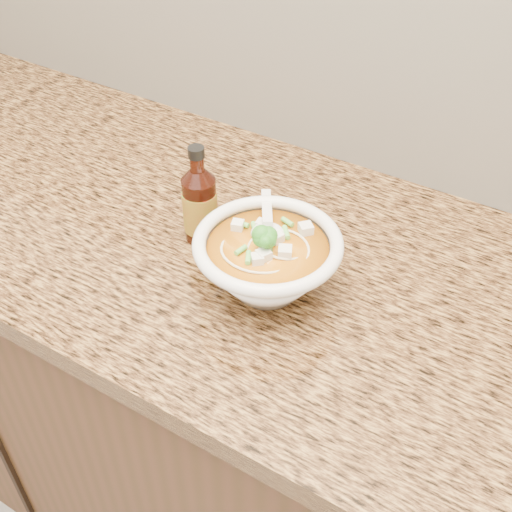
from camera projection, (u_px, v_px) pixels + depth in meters
The scene contains 4 objects.
cabinet at pixel (283, 426), 1.34m from camera, with size 4.00×0.65×0.86m, color #382310.
counter_slab at pixel (290, 267), 1.05m from camera, with size 4.00×0.68×0.04m, color olive.
soup_bowl at pixel (268, 263), 0.95m from camera, with size 0.22×0.23×0.12m.
hot_sauce_bottle at pixel (200, 205), 1.03m from camera, with size 0.07×0.07×0.17m.
Camera 1 is at (0.36, 0.98, 1.58)m, focal length 45.00 mm.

